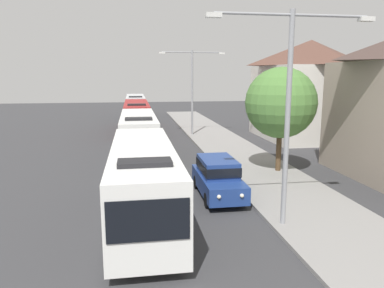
# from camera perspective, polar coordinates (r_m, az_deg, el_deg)

# --- Properties ---
(bus_lead) EXTENTS (2.58, 10.60, 3.21)m
(bus_lead) POSITION_cam_1_polar(r_m,az_deg,el_deg) (15.40, -7.59, -5.39)
(bus_lead) COLOR silver
(bus_lead) RESTS_ON ground_plane
(bus_second_in_line) EXTENTS (2.58, 10.72, 3.21)m
(bus_second_in_line) POSITION_cam_1_polar(r_m,az_deg,el_deg) (27.53, -8.31, 1.68)
(bus_second_in_line) COLOR silver
(bus_second_in_line) RESTS_ON ground_plane
(bus_middle) EXTENTS (2.58, 12.23, 3.21)m
(bus_middle) POSITION_cam_1_polar(r_m,az_deg,el_deg) (39.85, -8.59, 4.40)
(bus_middle) COLOR maroon
(bus_middle) RESTS_ON ground_plane
(bus_fourth_in_line) EXTENTS (2.58, 12.10, 3.21)m
(bus_fourth_in_line) POSITION_cam_1_polar(r_m,az_deg,el_deg) (53.29, -8.75, 5.93)
(bus_fourth_in_line) COLOR silver
(bus_fourth_in_line) RESTS_ON ground_plane
(white_suv) EXTENTS (1.86, 4.83, 1.90)m
(white_suv) POSITION_cam_1_polar(r_m,az_deg,el_deg) (18.20, 4.02, -4.96)
(white_suv) COLOR navy
(white_suv) RESTS_ON ground_plane
(streetlamp_near) EXTENTS (6.33, 0.28, 8.08)m
(streetlamp_near) POSITION_cam_1_polar(r_m,az_deg,el_deg) (14.20, 14.77, 7.18)
(streetlamp_near) COLOR gray
(streetlamp_near) RESTS_ON sidewalk
(streetlamp_mid) EXTENTS (6.35, 0.28, 8.14)m
(streetlamp_mid) POSITION_cam_1_polar(r_m,az_deg,el_deg) (36.15, 0.03, 9.44)
(streetlamp_mid) COLOR gray
(streetlamp_mid) RESTS_ON sidewalk
(roadside_tree) EXTENTS (4.24, 4.24, 6.27)m
(roadside_tree) POSITION_cam_1_polar(r_m,az_deg,el_deg) (22.64, 13.61, 6.21)
(roadside_tree) COLOR #4C3823
(roadside_tree) RESTS_ON sidewalk
(house_distant_gabled) EXTENTS (8.76, 9.93, 9.13)m
(house_distant_gabled) POSITION_cam_1_polar(r_m,az_deg,el_deg) (36.52, 17.70, 8.13)
(house_distant_gabled) COLOR beige
(house_distant_gabled) RESTS_ON ground_plane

